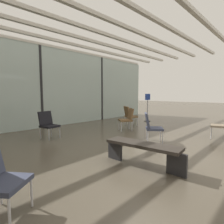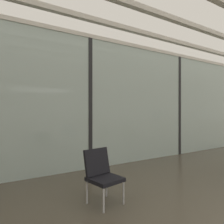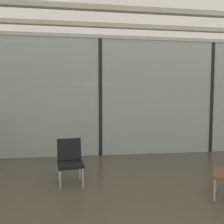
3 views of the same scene
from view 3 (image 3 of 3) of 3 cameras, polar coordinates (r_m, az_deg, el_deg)
The scene contains 5 objects.
glass_curtain_wall at distance 6.04m, azimuth -3.29°, elevation 3.96°, with size 14.00×0.08×3.43m, color #A3B7B2.
window_mullion_1 at distance 6.04m, azimuth -3.29°, elevation 3.96°, with size 0.10×0.12×3.43m, color black.
window_mullion_2 at distance 7.17m, azimuth 25.92°, elevation 3.56°, with size 0.10×0.12×3.43m, color black.
parked_airplane at distance 12.22m, azimuth -7.94°, elevation 5.61°, with size 11.19×4.19×4.19m.
lounge_chair_2 at distance 4.28m, azimuth -11.68°, elevation -12.56°, with size 0.57×0.60×0.87m.
Camera 3 is at (-0.38, -0.83, 1.69)m, focal length 32.73 mm.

